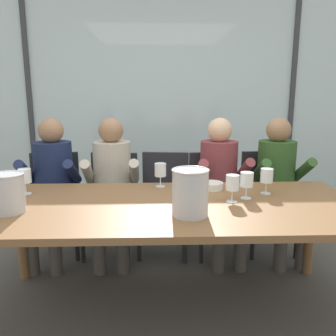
% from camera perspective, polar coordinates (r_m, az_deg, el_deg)
% --- Properties ---
extents(ground, '(14.00, 14.00, 0.00)m').
position_cam_1_polar(ground, '(3.34, -0.38, -12.34)').
color(ground, '#4C4742').
extents(window_glass_panel, '(7.60, 0.03, 2.60)m').
position_cam_1_polar(window_glass_panel, '(4.61, -0.94, 11.06)').
color(window_glass_panel, silver).
rests_on(window_glass_panel, ground).
extents(window_mullion_left, '(0.06, 0.06, 2.60)m').
position_cam_1_polar(window_mullion_left, '(4.87, -21.83, 10.27)').
color(window_mullion_left, '#38383D').
rests_on(window_mullion_left, ground).
extents(window_mullion_right, '(0.06, 0.06, 2.60)m').
position_cam_1_polar(window_mullion_right, '(4.93, 19.72, 10.44)').
color(window_mullion_right, '#38383D').
rests_on(window_mullion_right, ground).
extents(hillside_vineyard, '(13.60, 2.40, 2.06)m').
position_cam_1_polar(hillside_vineyard, '(8.85, -1.42, 9.83)').
color(hillside_vineyard, '#386633').
rests_on(hillside_vineyard, ground).
extents(dining_table, '(2.40, 1.03, 0.72)m').
position_cam_1_polar(dining_table, '(2.17, 0.31, -7.45)').
color(dining_table, brown).
rests_on(dining_table, ground).
extents(chair_near_curtain, '(0.50, 0.50, 0.87)m').
position_cam_1_polar(chair_near_curtain, '(3.24, -18.15, -4.24)').
color(chair_near_curtain, '#232328').
rests_on(chair_near_curtain, ground).
extents(chair_left_of_center, '(0.49, 0.49, 0.87)m').
position_cam_1_polar(chair_left_of_center, '(3.11, -9.18, -4.46)').
color(chair_left_of_center, '#232328').
rests_on(chair_left_of_center, ground).
extents(chair_center, '(0.49, 0.49, 0.87)m').
position_cam_1_polar(chair_center, '(3.09, -0.54, -4.39)').
color(chair_center, '#232328').
rests_on(chair_center, ground).
extents(chair_right_of_center, '(0.49, 0.49, 0.87)m').
position_cam_1_polar(chair_right_of_center, '(3.13, 7.69, -4.29)').
color(chair_right_of_center, '#232328').
rests_on(chair_right_of_center, ground).
extents(chair_near_window_right, '(0.45, 0.45, 0.87)m').
position_cam_1_polar(chair_near_window_right, '(3.27, 15.91, -3.95)').
color(chair_near_window_right, '#232328').
rests_on(chair_near_window_right, ground).
extents(person_navy_polo, '(0.46, 0.61, 1.19)m').
position_cam_1_polar(person_navy_polo, '(3.05, -18.67, -1.93)').
color(person_navy_polo, '#192347').
rests_on(person_navy_polo, ground).
extents(person_beige_jumper, '(0.48, 0.62, 1.19)m').
position_cam_1_polar(person_beige_jumper, '(2.94, -9.25, -1.93)').
color(person_beige_jumper, '#B7AD9E').
rests_on(person_beige_jumper, ground).
extents(person_maroon_top, '(0.49, 0.63, 1.19)m').
position_cam_1_polar(person_maroon_top, '(2.97, 8.68, -1.79)').
color(person_maroon_top, brown).
rests_on(person_maroon_top, ground).
extents(person_olive_shirt, '(0.48, 0.62, 1.19)m').
position_cam_1_polar(person_olive_shirt, '(3.10, 17.86, -1.65)').
color(person_olive_shirt, '#2D5123').
rests_on(person_olive_shirt, ground).
extents(ice_bucket_primary, '(0.21, 0.21, 0.27)m').
position_cam_1_polar(ice_bucket_primary, '(1.91, 3.69, -3.96)').
color(ice_bucket_primary, '#B7B7BC').
rests_on(ice_bucket_primary, dining_table).
extents(ice_bucket_secondary, '(0.19, 0.19, 0.23)m').
position_cam_1_polar(ice_bucket_secondary, '(2.16, -24.88, -3.69)').
color(ice_bucket_secondary, '#B7B7BC').
rests_on(ice_bucket_secondary, dining_table).
extents(tasting_bowl, '(0.16, 0.16, 0.05)m').
position_cam_1_polar(tasting_bowl, '(2.48, 7.26, -2.92)').
color(tasting_bowl, silver).
rests_on(tasting_bowl, dining_table).
extents(wine_glass_by_left_taster, '(0.08, 0.08, 0.17)m').
position_cam_1_polar(wine_glass_by_left_taster, '(2.18, 10.60, -2.59)').
color(wine_glass_by_left_taster, silver).
rests_on(wine_glass_by_left_taster, dining_table).
extents(wine_glass_near_bucket, '(0.08, 0.08, 0.17)m').
position_cam_1_polar(wine_glass_near_bucket, '(2.28, 12.87, -2.08)').
color(wine_glass_near_bucket, silver).
rests_on(wine_glass_near_bucket, dining_table).
extents(wine_glass_center_pour, '(0.08, 0.08, 0.17)m').
position_cam_1_polar(wine_glass_center_pour, '(2.51, -22.57, -1.38)').
color(wine_glass_center_pour, silver).
rests_on(wine_glass_center_pour, dining_table).
extents(wine_glass_by_right_taster, '(0.08, 0.08, 0.17)m').
position_cam_1_polar(wine_glass_by_right_taster, '(2.42, 15.98, -1.39)').
color(wine_glass_by_right_taster, silver).
rests_on(wine_glass_by_right_taster, dining_table).
extents(wine_glass_spare_empty, '(0.08, 0.08, 0.17)m').
position_cam_1_polar(wine_glass_spare_empty, '(2.50, -1.27, -0.49)').
color(wine_glass_spare_empty, silver).
rests_on(wine_glass_spare_empty, dining_table).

